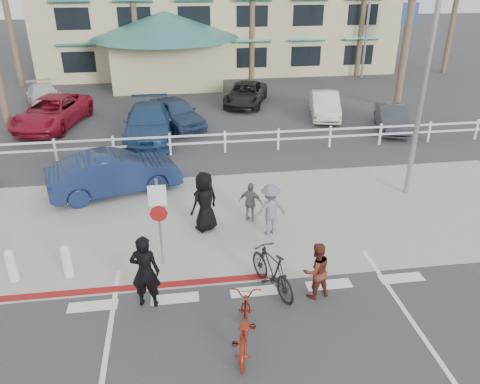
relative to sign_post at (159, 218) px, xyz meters
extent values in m
plane|color=#333335|center=(2.30, -2.20, -1.45)|extent=(140.00, 140.00, 0.00)
cube|color=#333335|center=(2.30, -4.20, -1.45)|extent=(12.00, 16.00, 0.01)
cube|color=gray|center=(2.30, 2.30, -1.44)|extent=(22.00, 7.00, 0.01)
cube|color=#333335|center=(2.30, 6.30, -1.45)|extent=(40.00, 5.00, 0.01)
cube|color=#333335|center=(2.30, 15.80, -1.45)|extent=(50.00, 16.00, 0.01)
cube|color=maroon|center=(-0.70, -1.00, -1.44)|extent=(7.00, 0.25, 0.02)
imported|color=maroon|center=(1.77, -3.38, -0.90)|extent=(1.13, 2.20, 1.10)
imported|color=black|center=(-0.35, -1.70, -0.48)|extent=(0.78, 0.59, 1.95)
imported|color=black|center=(2.78, -1.56, -0.86)|extent=(1.20, 2.04, 1.18)
imported|color=#5F2618|center=(3.80, -1.95, -0.69)|extent=(0.85, 0.73, 1.52)
imported|color=slate|center=(3.28, 1.20, -0.62)|extent=(1.18, 0.84, 1.66)
imported|color=gray|center=(2.82, 2.05, -0.78)|extent=(0.85, 0.67, 1.35)
imported|color=black|center=(1.33, 1.73, -0.48)|extent=(1.13, 1.05, 1.94)
imported|color=#142145|center=(-1.71, 4.88, -0.68)|extent=(4.94, 2.94, 1.54)
imported|color=maroon|center=(-5.62, 13.24, -0.70)|extent=(3.72, 5.87, 1.51)
imported|color=navy|center=(-0.67, 10.64, -0.67)|extent=(2.21, 5.38, 1.56)
imported|color=navy|center=(0.66, 12.36, -0.72)|extent=(3.28, 4.62, 1.46)
imported|color=beige|center=(8.68, 12.86, -0.78)|extent=(2.27, 4.27, 1.34)
imported|color=silver|center=(-6.82, 17.02, -0.82)|extent=(3.13, 4.69, 1.26)
imported|color=black|center=(4.82, 16.03, -0.82)|extent=(3.43, 4.97, 1.26)
imported|color=#2B2E35|center=(11.32, 10.24, -0.83)|extent=(2.31, 3.97, 1.24)
camera|label=1|loc=(0.59, -11.08, 6.11)|focal=35.00mm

